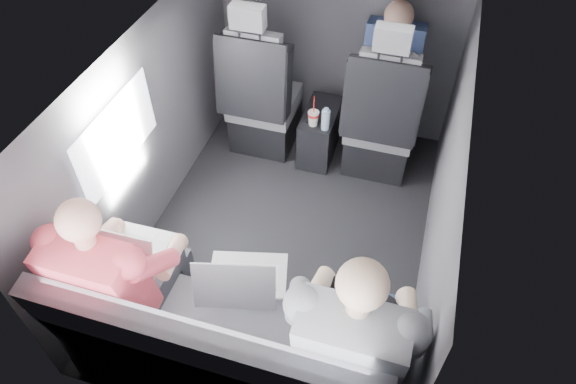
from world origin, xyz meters
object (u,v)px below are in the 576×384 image
(water_bottle, at_px, (326,119))
(laptop_silver, at_px, (243,279))
(front_seat_right, at_px, (381,126))
(passenger_rear_left, at_px, (122,274))
(center_console, at_px, (320,133))
(soda_cup, at_px, (313,118))
(passenger_front_right, at_px, (391,65))
(laptop_white, at_px, (135,248))
(laptop_black, at_px, (359,304))
(front_seat_left, at_px, (262,104))
(rear_bench, at_px, (225,354))
(passenger_rear_right, at_px, (354,335))

(water_bottle, bearing_deg, laptop_silver, -91.66)
(front_seat_right, distance_m, passenger_rear_left, 2.08)
(center_console, relative_size, soda_cup, 1.95)
(passenger_front_right, bearing_deg, laptop_white, -117.71)
(water_bottle, bearing_deg, laptop_black, -70.65)
(passenger_rear_left, bearing_deg, front_seat_left, 86.90)
(laptop_white, distance_m, laptop_black, 1.16)
(water_bottle, relative_size, laptop_black, 0.45)
(laptop_white, distance_m, laptop_silver, 0.60)
(laptop_black, bearing_deg, water_bottle, 109.35)
(laptop_black, bearing_deg, center_console, 109.70)
(laptop_white, xyz_separation_m, passenger_rear_left, (0.02, -0.17, 0.01))
(front_seat_left, distance_m, water_bottle, 0.55)
(rear_bench, relative_size, laptop_silver, 3.65)
(front_seat_right, relative_size, rear_bench, 0.79)
(center_console, xyz_separation_m, rear_bench, (-0.00, -1.94, 0.11))
(front_seat_left, bearing_deg, center_console, 5.07)
(front_seat_right, bearing_deg, front_seat_left, 180.00)
(laptop_white, bearing_deg, passenger_rear_right, -8.11)
(rear_bench, xyz_separation_m, soda_cup, (-0.02, 1.78, 0.15))
(laptop_white, relative_size, passenger_rear_right, 0.26)
(front_seat_left, bearing_deg, laptop_silver, -73.84)
(front_seat_right, xyz_separation_m, passenger_rear_left, (-1.00, -1.81, 0.24))
(soda_cup, xyz_separation_m, laptop_white, (-0.55, -1.52, 0.17))
(rear_bench, height_order, water_bottle, rear_bench)
(passenger_rear_right, distance_m, passenger_front_right, 2.08)
(front_seat_left, bearing_deg, passenger_front_right, 16.30)
(front_seat_left, bearing_deg, water_bottle, -14.94)
(laptop_silver, bearing_deg, laptop_black, 2.91)
(laptop_white, relative_size, laptop_black, 0.86)
(front_seat_right, relative_size, passenger_front_right, 1.62)
(water_bottle, height_order, laptop_silver, laptop_silver)
(center_console, height_order, passenger_rear_right, passenger_rear_right)
(laptop_black, height_order, passenger_rear_right, passenger_rear_right)
(center_console, bearing_deg, rear_bench, -90.00)
(center_console, bearing_deg, passenger_rear_right, -71.82)
(center_console, distance_m, passenger_rear_right, 2.00)
(water_bottle, distance_m, laptop_white, 1.64)
(water_bottle, distance_m, laptop_silver, 1.53)
(laptop_silver, relative_size, passenger_rear_right, 0.34)
(rear_bench, distance_m, water_bottle, 1.77)
(front_seat_left, xyz_separation_m, center_console, (0.45, 0.04, -0.20))
(front_seat_right, xyz_separation_m, laptop_black, (0.15, -1.63, 0.23))
(front_seat_right, height_order, passenger_rear_right, passenger_rear_right)
(soda_cup, height_order, passenger_rear_left, passenger_rear_left)
(laptop_silver, distance_m, passenger_front_right, 1.96)
(passenger_rear_right, bearing_deg, soda_cup, 110.36)
(front_seat_right, bearing_deg, center_console, 174.93)
(laptop_silver, distance_m, passenger_rear_left, 0.60)
(soda_cup, distance_m, laptop_black, 1.64)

